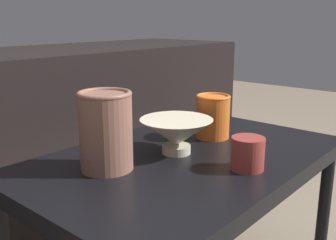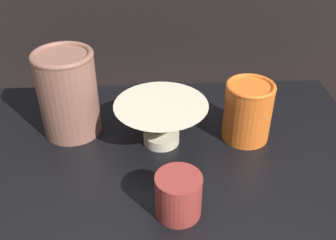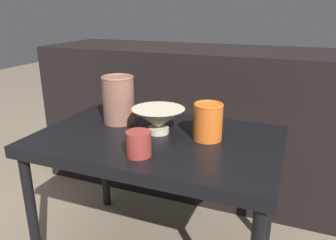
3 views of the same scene
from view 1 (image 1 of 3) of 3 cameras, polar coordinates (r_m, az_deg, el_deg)
The scene contains 6 objects.
table at distance 1.02m, azimuth 2.56°, elevation -7.69°, with size 0.83×0.54×0.51m.
couch_backdrop at distance 1.50m, azimuth -16.88°, elevation -4.54°, with size 1.69×0.50×0.74m.
bowl at distance 1.00m, azimuth 1.22°, elevation -1.91°, with size 0.19×0.19×0.09m.
vase_textured_left at distance 0.89m, azimuth -9.02°, elevation -1.40°, with size 0.12×0.12×0.18m.
vase_colorful_right at distance 1.13m, azimuth 6.51°, elevation 0.64°, with size 0.10×0.10×0.12m.
cup at distance 0.91m, azimuth 11.48°, elevation -4.78°, with size 0.08×0.08×0.08m.
Camera 1 is at (-0.74, -0.58, 0.84)m, focal length 42.00 mm.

